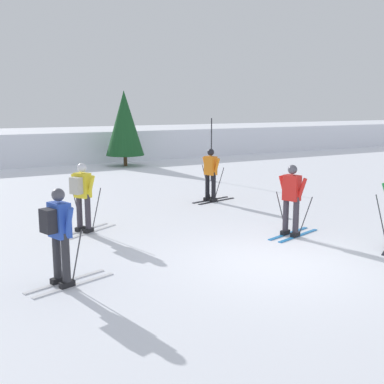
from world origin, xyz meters
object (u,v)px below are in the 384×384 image
(skier_red, at_px, (292,198))
(skier_orange, at_px, (211,173))
(skier_yellow, at_px, (82,194))
(skier_blue, at_px, (59,233))
(trail_marker_pole, at_px, (211,150))
(conifer_far_left, at_px, (124,123))

(skier_red, height_order, skier_orange, same)
(skier_yellow, bearing_deg, skier_red, -33.52)
(skier_red, relative_size, skier_blue, 1.00)
(skier_yellow, distance_m, skier_blue, 3.56)
(skier_blue, bearing_deg, skier_yellow, 66.81)
(trail_marker_pole, bearing_deg, skier_red, -109.49)
(skier_blue, distance_m, skier_orange, 7.94)
(trail_marker_pole, bearing_deg, skier_orange, -122.28)
(skier_orange, distance_m, conifer_far_left, 10.21)
(skier_red, relative_size, skier_yellow, 1.00)
(skier_yellow, relative_size, trail_marker_pole, 0.67)
(skier_orange, bearing_deg, skier_blue, -140.81)
(skier_yellow, height_order, skier_blue, same)
(skier_orange, xyz_separation_m, trail_marker_pole, (2.32, 3.67, 0.37))
(skier_red, xyz_separation_m, skier_blue, (-5.58, -0.51, 0.04))
(conifer_far_left, bearing_deg, skier_orange, -96.27)
(skier_yellow, xyz_separation_m, trail_marker_pole, (7.07, 5.41, 0.33))
(skier_red, height_order, conifer_far_left, conifer_far_left)
(conifer_far_left, bearing_deg, skier_red, -96.58)
(skier_yellow, xyz_separation_m, skier_orange, (4.75, 1.74, -0.04))
(skier_yellow, distance_m, conifer_far_left, 13.24)
(skier_red, relative_size, conifer_far_left, 0.45)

